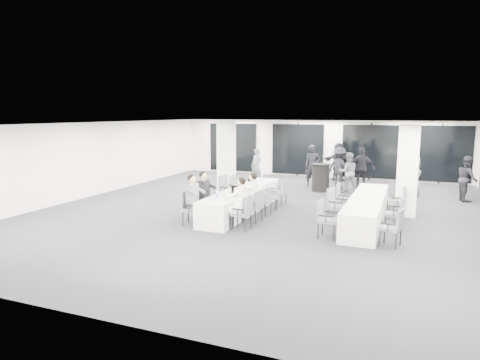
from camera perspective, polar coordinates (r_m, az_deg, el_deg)
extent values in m
cube|color=black|center=(13.95, 3.50, -4.15)|extent=(14.00, 16.00, 0.02)
cube|color=white|center=(13.59, 3.61, 7.51)|extent=(14.00, 16.00, 0.02)
cube|color=silver|center=(17.22, -19.21, 2.62)|extent=(0.02, 16.00, 2.80)
cube|color=silver|center=(21.42, 10.31, 4.11)|extent=(14.00, 0.02, 2.80)
cube|color=silver|center=(6.71, -18.58, -6.58)|extent=(14.00, 0.02, 2.80)
cube|color=black|center=(21.35, 10.27, 3.96)|extent=(13.60, 0.06, 2.50)
cube|color=white|center=(17.67, -1.83, 3.26)|extent=(0.60, 0.60, 2.80)
cube|color=white|center=(14.02, 21.42, 1.17)|extent=(0.60, 0.60, 2.80)
cube|color=silver|center=(13.68, 0.33, -2.74)|extent=(0.90, 5.00, 0.75)
cube|color=silver|center=(12.92, 16.52, -3.81)|extent=(0.90, 5.00, 0.75)
cylinder|color=black|center=(17.63, 10.70, 0.31)|extent=(0.70, 0.70, 1.10)
cylinder|color=black|center=(17.56, 10.75, 2.09)|extent=(0.80, 0.80, 0.02)
cube|color=#4D4F54|center=(12.20, -6.42, -3.87)|extent=(0.52, 0.53, 0.08)
cube|color=#4D4F54|center=(12.22, -7.41, -2.56)|extent=(0.11, 0.47, 0.46)
cylinder|color=black|center=(12.51, -6.92, -4.71)|extent=(0.04, 0.04, 0.41)
cylinder|color=black|center=(12.15, -7.64, -5.14)|extent=(0.04, 0.04, 0.41)
cylinder|color=black|center=(12.37, -5.19, -4.85)|extent=(0.04, 0.04, 0.41)
cylinder|color=black|center=(12.00, -5.86, -5.28)|extent=(0.04, 0.04, 0.41)
cube|color=black|center=(12.39, -6.01, -2.85)|extent=(0.34, 0.08, 0.04)
cube|color=black|center=(11.93, -6.88, -3.32)|extent=(0.34, 0.08, 0.04)
cube|color=#4D4F54|center=(12.82, -4.90, -3.25)|extent=(0.51, 0.52, 0.08)
cube|color=#4D4F54|center=(12.89, -5.73, -1.99)|extent=(0.11, 0.46, 0.46)
cylinder|color=black|center=(13.14, -5.14, -4.04)|extent=(0.04, 0.04, 0.41)
cylinder|color=black|center=(12.82, -6.12, -4.38)|extent=(0.04, 0.04, 0.41)
cylinder|color=black|center=(12.93, -3.67, -4.23)|extent=(0.04, 0.04, 0.41)
cylinder|color=black|center=(12.61, -4.63, -4.59)|extent=(0.04, 0.04, 0.41)
cube|color=black|center=(12.99, -4.31, -2.32)|extent=(0.34, 0.08, 0.04)
cube|color=black|center=(12.59, -5.53, -2.71)|extent=(0.34, 0.08, 0.04)
cube|color=#4D4F54|center=(13.71, -3.03, -2.57)|extent=(0.50, 0.52, 0.07)
cube|color=#4D4F54|center=(13.71, -3.86, -1.52)|extent=(0.14, 0.43, 0.42)
cylinder|color=black|center=(13.97, -3.58, -3.30)|extent=(0.03, 0.03, 0.38)
cylinder|color=black|center=(13.62, -3.95, -3.62)|extent=(0.03, 0.03, 0.38)
cylinder|color=black|center=(13.89, -2.11, -3.36)|extent=(0.03, 0.03, 0.38)
cylinder|color=black|center=(13.54, -2.44, -3.68)|extent=(0.03, 0.03, 0.38)
cube|color=black|center=(13.90, -2.82, -1.75)|extent=(0.31, 0.10, 0.04)
cube|color=black|center=(13.46, -3.25, -2.11)|extent=(0.31, 0.10, 0.04)
cube|color=#4D4F54|center=(14.55, -1.45, -1.57)|extent=(0.58, 0.60, 0.09)
cube|color=#4D4F54|center=(14.63, -2.25, -0.34)|extent=(0.15, 0.51, 0.50)
cylinder|color=black|center=(14.90, -1.71, -2.37)|extent=(0.04, 0.04, 0.45)
cylinder|color=black|center=(14.54, -2.64, -2.66)|extent=(0.04, 0.04, 0.45)
cylinder|color=black|center=(14.67, -0.26, -2.55)|extent=(0.04, 0.04, 0.45)
cylinder|color=black|center=(14.31, -1.17, -2.84)|extent=(0.04, 0.04, 0.45)
cube|color=black|center=(14.75, -0.88, -0.69)|extent=(0.38, 0.10, 0.04)
cube|color=black|center=(14.29, -2.04, -1.00)|extent=(0.38, 0.10, 0.04)
cube|color=#4D4F54|center=(15.30, -0.25, -1.22)|extent=(0.50, 0.51, 0.08)
cube|color=#4D4F54|center=(15.35, -0.98, -0.17)|extent=(0.10, 0.46, 0.46)
cylinder|color=black|center=(15.61, -0.57, -1.93)|extent=(0.04, 0.04, 0.41)
cylinder|color=black|center=(15.26, -1.25, -2.18)|extent=(0.04, 0.04, 0.41)
cylinder|color=black|center=(15.43, 0.75, -2.06)|extent=(0.04, 0.04, 0.41)
cylinder|color=black|center=(15.08, 0.09, -2.31)|extent=(0.04, 0.04, 0.41)
cube|color=black|center=(15.49, 0.17, -0.46)|extent=(0.34, 0.07, 0.04)
cube|color=black|center=(15.05, -0.67, -0.74)|extent=(0.34, 0.07, 0.04)
cube|color=#4D4F54|center=(11.59, 0.18, -4.51)|extent=(0.47, 0.49, 0.08)
cube|color=#4D4F54|center=(11.45, 1.19, -3.29)|extent=(0.07, 0.46, 0.46)
cylinder|color=black|center=(11.39, 0.70, -6.01)|extent=(0.04, 0.04, 0.41)
cylinder|color=black|center=(11.75, 1.46, -5.55)|extent=(0.04, 0.04, 0.41)
cylinder|color=black|center=(11.55, -1.13, -5.81)|extent=(0.04, 0.04, 0.41)
cylinder|color=black|center=(11.90, -0.33, -5.36)|extent=(0.04, 0.04, 0.41)
cube|color=black|center=(11.33, -0.32, -3.94)|extent=(0.34, 0.05, 0.04)
cube|color=black|center=(11.78, 0.66, -3.44)|extent=(0.34, 0.05, 0.04)
cube|color=#4D4F54|center=(12.42, 1.73, -3.63)|extent=(0.52, 0.54, 0.08)
cube|color=#4D4F54|center=(12.26, 2.62, -2.53)|extent=(0.13, 0.46, 0.45)
cylinder|color=black|center=(12.22, 2.08, -5.01)|extent=(0.04, 0.04, 0.40)
cylinder|color=black|center=(12.55, 2.95, -4.63)|extent=(0.04, 0.04, 0.40)
cylinder|color=black|center=(12.40, 0.48, -4.79)|extent=(0.04, 0.04, 0.40)
cylinder|color=black|center=(12.74, 1.38, -4.43)|extent=(0.04, 0.04, 0.40)
cube|color=black|center=(12.18, 1.17, -3.08)|extent=(0.34, 0.09, 0.04)
cube|color=black|center=(12.60, 2.28, -2.68)|extent=(0.34, 0.09, 0.04)
cube|color=#4D4F54|center=(13.27, 3.09, -2.93)|extent=(0.50, 0.52, 0.07)
cube|color=#4D4F54|center=(13.13, 3.88, -1.95)|extent=(0.13, 0.43, 0.43)
cylinder|color=black|center=(13.07, 3.40, -4.14)|extent=(0.03, 0.03, 0.38)
cylinder|color=black|center=(13.39, 4.17, -3.83)|extent=(0.03, 0.03, 0.38)
cylinder|color=black|center=(13.25, 1.98, -3.95)|extent=(0.03, 0.03, 0.38)
cylinder|color=black|center=(13.57, 2.78, -3.65)|extent=(0.03, 0.03, 0.38)
cube|color=black|center=(13.04, 2.60, -2.43)|extent=(0.32, 0.09, 0.04)
cube|color=black|center=(13.44, 3.58, -2.09)|extent=(0.32, 0.09, 0.04)
cube|color=#4D4F54|center=(14.00, 4.12, -2.34)|extent=(0.50, 0.51, 0.07)
cube|color=#4D4F54|center=(13.94, 4.96, -1.37)|extent=(0.13, 0.42, 0.42)
cylinder|color=black|center=(13.85, 4.78, -3.42)|extent=(0.03, 0.03, 0.38)
cylinder|color=black|center=(14.21, 4.93, -3.11)|extent=(0.03, 0.03, 0.38)
cylinder|color=black|center=(13.89, 3.27, -3.37)|extent=(0.03, 0.03, 0.38)
cylinder|color=black|center=(14.25, 3.47, -3.06)|extent=(0.03, 0.03, 0.38)
cube|color=black|center=(13.75, 4.02, -1.89)|extent=(0.31, 0.10, 0.04)
cube|color=black|center=(14.20, 4.24, -1.55)|extent=(0.31, 0.10, 0.04)
cube|color=#4D4F54|center=(14.88, 5.22, -1.66)|extent=(0.49, 0.51, 0.07)
cube|color=#4D4F54|center=(14.75, 5.95, -0.78)|extent=(0.12, 0.43, 0.43)
cylinder|color=black|center=(14.68, 5.54, -2.72)|extent=(0.03, 0.03, 0.38)
cylinder|color=black|center=(15.01, 6.16, -2.47)|extent=(0.03, 0.03, 0.38)
cylinder|color=black|center=(14.84, 4.25, -2.57)|extent=(0.03, 0.03, 0.38)
cylinder|color=black|center=(15.17, 4.89, -2.33)|extent=(0.03, 0.03, 0.38)
cube|color=black|center=(14.65, 4.83, -1.20)|extent=(0.32, 0.09, 0.04)
cube|color=black|center=(15.06, 5.62, -0.93)|extent=(0.32, 0.09, 0.04)
cube|color=#4D4F54|center=(11.09, 11.69, -5.31)|extent=(0.50, 0.52, 0.08)
cube|color=#4D4F54|center=(11.08, 10.63, -3.84)|extent=(0.10, 0.46, 0.46)
cylinder|color=black|center=(11.39, 10.93, -6.18)|extent=(0.04, 0.04, 0.41)
cylinder|color=black|center=(11.01, 10.37, -6.69)|extent=(0.04, 0.04, 0.41)
cylinder|color=black|center=(11.29, 12.90, -6.38)|extent=(0.04, 0.04, 0.41)
cylinder|color=black|center=(10.92, 12.40, -6.89)|extent=(0.04, 0.04, 0.41)
cube|color=black|center=(11.29, 12.04, -4.18)|extent=(0.34, 0.07, 0.04)
cube|color=black|center=(10.81, 11.38, -4.73)|extent=(0.34, 0.07, 0.04)
cube|color=#4D4F54|center=(12.58, 12.95, -3.53)|extent=(0.59, 0.60, 0.09)
cube|color=#4D4F54|center=(12.60, 12.00, -2.13)|extent=(0.17, 0.49, 0.49)
cylinder|color=black|center=(12.90, 12.37, -4.38)|extent=(0.04, 0.04, 0.44)
cylinder|color=black|center=(12.52, 11.65, -4.77)|extent=(0.04, 0.04, 0.44)
cylinder|color=black|center=(12.76, 14.15, -4.60)|extent=(0.04, 0.04, 0.44)
cylinder|color=black|center=(12.37, 13.48, -5.00)|extent=(0.04, 0.04, 0.44)
cube|color=black|center=(12.78, 13.41, -2.51)|extent=(0.36, 0.12, 0.04)
cube|color=black|center=(12.30, 12.53, -2.93)|extent=(0.36, 0.12, 0.04)
cube|color=#4D4F54|center=(13.85, 13.80, -2.55)|extent=(0.46, 0.48, 0.08)
cube|color=#4D4F54|center=(13.83, 12.94, -1.39)|extent=(0.06, 0.46, 0.46)
cylinder|color=black|center=(14.12, 13.07, -3.32)|extent=(0.04, 0.04, 0.41)
cylinder|color=black|center=(13.74, 12.81, -3.65)|extent=(0.04, 0.04, 0.41)
cylinder|color=black|center=(14.07, 14.68, -3.42)|extent=(0.04, 0.04, 0.41)
cylinder|color=black|center=(13.68, 14.47, -3.76)|extent=(0.04, 0.04, 0.41)
cube|color=black|center=(14.06, 13.97, -1.68)|extent=(0.34, 0.04, 0.04)
cube|color=black|center=(13.58, 13.67, -2.04)|extent=(0.34, 0.04, 0.04)
cube|color=#4D4F54|center=(10.80, 19.44, -6.12)|extent=(0.54, 0.55, 0.08)
cube|color=#4D4F54|center=(10.69, 20.60, -4.91)|extent=(0.16, 0.44, 0.44)
cylinder|color=black|center=(10.64, 20.08, -7.70)|extent=(0.03, 0.03, 0.39)
cylinder|color=black|center=(11.00, 20.62, -7.20)|extent=(0.03, 0.03, 0.39)
cylinder|color=black|center=(10.74, 18.10, -7.45)|extent=(0.03, 0.03, 0.39)
cylinder|color=black|center=(11.09, 18.69, -6.96)|extent=(0.03, 0.03, 0.39)
cube|color=black|center=(10.54, 19.12, -5.56)|extent=(0.33, 0.11, 0.04)
cube|color=black|center=(10.99, 19.83, -5.02)|extent=(0.33, 0.11, 0.04)
cube|color=#4D4F54|center=(12.34, 19.77, -4.30)|extent=(0.46, 0.48, 0.08)
cube|color=#4D4F54|center=(12.30, 20.81, -3.17)|extent=(0.08, 0.44, 0.44)
cylinder|color=black|center=(12.22, 20.62, -5.61)|extent=(0.03, 0.03, 0.39)
cylinder|color=black|center=(12.59, 20.57, -5.19)|extent=(0.03, 0.03, 0.39)
cylinder|color=black|center=(12.21, 18.82, -5.52)|extent=(0.03, 0.03, 0.39)
cylinder|color=black|center=(12.58, 18.83, -5.10)|extent=(0.03, 0.03, 0.39)
cube|color=black|center=(12.08, 19.83, -3.79)|extent=(0.33, 0.06, 0.04)
cube|color=black|center=(12.54, 19.79, -3.33)|extent=(0.33, 0.06, 0.04)
cube|color=#4D4F54|center=(13.90, 20.03, -2.77)|extent=(0.55, 0.57, 0.08)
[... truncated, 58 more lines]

